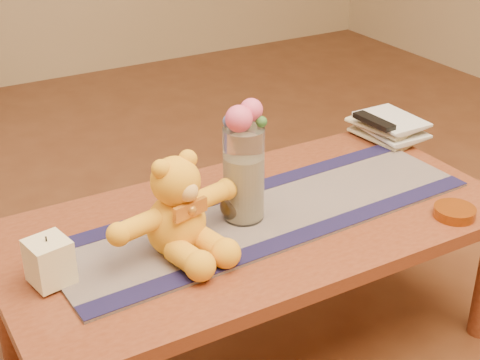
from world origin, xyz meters
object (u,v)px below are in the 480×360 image
bronze_ball (234,206)px  glass_vase (244,174)px  pillar_candle (49,261)px  amber_dish (455,212)px  teddy_bear (175,205)px  tv_remote (374,121)px  book_bottom (370,141)px

bronze_ball → glass_vase: bearing=-18.4°
pillar_candle → amber_dish: (1.05, -0.24, -0.05)m
teddy_bear → tv_remote: 0.89m
bronze_ball → amber_dish: (0.53, -0.28, -0.03)m
glass_vase → amber_dish: bearing=-28.5°
pillar_candle → amber_dish: size_ratio=0.95×
pillar_candle → tv_remote: bearing=11.9°
bronze_ball → book_bottom: bronze_ball is taller
amber_dish → tv_remote: bearing=76.7°
tv_remote → amber_dish: (-0.12, -0.49, -0.07)m
tv_remote → glass_vase: bearing=-164.5°
glass_vase → bronze_ball: size_ratio=3.47×
tv_remote → pillar_candle: bearing=-171.4°
book_bottom → glass_vase: bearing=-166.7°
glass_vase → pillar_candle: bearing=-176.6°
book_bottom → tv_remote: (0.00, -0.01, 0.07)m
glass_vase → tv_remote: size_ratio=1.62×
pillar_candle → glass_vase: glass_vase is taller
teddy_bear → amber_dish: 0.77m
teddy_bear → glass_vase: (0.22, 0.05, 0.01)m
pillar_candle → glass_vase: (0.54, 0.03, 0.08)m
glass_vase → tv_remote: 0.66m
tv_remote → teddy_bear: bearing=-166.2°
book_bottom → amber_dish: (-0.12, -0.50, 0.00)m
pillar_candle → amber_dish: bearing=-13.1°
teddy_bear → bronze_ball: (0.20, 0.06, -0.08)m
teddy_bear → pillar_candle: size_ratio=3.30×
pillar_candle → bronze_ball: 0.51m
glass_vase → amber_dish: glass_vase is taller
amber_dish → bronze_ball: bearing=151.9°
amber_dish → book_bottom: bearing=77.0°
pillar_candle → book_bottom: bearing=12.3°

